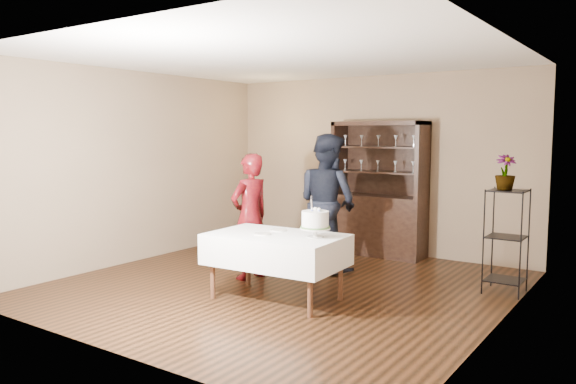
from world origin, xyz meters
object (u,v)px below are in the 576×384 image
(cake_table, at_px, (276,250))
(man, at_px, (327,202))
(woman, at_px, (250,216))
(plant_etagere, at_px, (506,237))
(cake, at_px, (315,221))
(potted_plant, at_px, (505,172))
(china_hutch, at_px, (379,211))

(cake_table, distance_m, man, 1.55)
(woman, distance_m, man, 1.10)
(plant_etagere, distance_m, cake_table, 2.64)
(woman, xyz_separation_m, cake, (1.25, -0.47, 0.11))
(plant_etagere, relative_size, potted_plant, 3.00)
(china_hutch, distance_m, man, 1.29)
(china_hutch, relative_size, woman, 1.27)
(man, bearing_deg, plant_etagere, -159.20)
(cake, bearing_deg, potted_plant, 46.30)
(cake, xyz_separation_m, potted_plant, (1.53, 1.60, 0.48))
(man, height_order, cake, man)
(cake_table, xyz_separation_m, cake, (0.45, 0.09, 0.35))
(china_hutch, xyz_separation_m, plant_etagere, (2.08, -1.05, -0.01))
(china_hutch, xyz_separation_m, potted_plant, (2.04, -1.06, 0.72))
(china_hutch, distance_m, woman, 2.31)
(cake_table, relative_size, cake, 3.39)
(woman, bearing_deg, china_hutch, 172.94)
(china_hutch, distance_m, potted_plant, 2.41)
(cake, bearing_deg, woman, 159.29)
(potted_plant, bearing_deg, plant_etagere, 10.34)
(man, bearing_deg, woman, 74.09)
(man, xyz_separation_m, potted_plant, (2.21, 0.20, 0.48))
(plant_etagere, height_order, cake, plant_etagere)
(woman, xyz_separation_m, potted_plant, (2.78, 1.13, 0.60))
(woman, distance_m, potted_plant, 3.06)
(plant_etagere, relative_size, woman, 0.76)
(china_hutch, distance_m, cake_table, 2.75)
(cake, bearing_deg, man, 115.76)
(china_hutch, bearing_deg, woman, -108.64)
(cake, relative_size, potted_plant, 1.11)
(china_hutch, relative_size, cake_table, 1.33)
(plant_etagere, bearing_deg, cake_table, -139.93)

